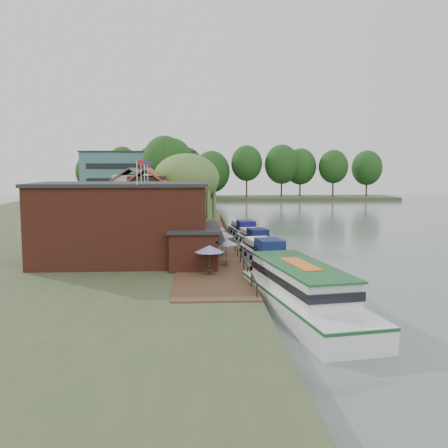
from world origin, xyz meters
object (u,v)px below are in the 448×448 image
object	(u,v)px
umbrella_2	(212,249)
tour_boat	(305,291)
umbrella_0	(210,260)
cruiser_0	(274,269)
umbrella_3	(222,243)
umbrella_4	(215,239)
umbrella_1	(226,252)
swan	(276,300)
cottage_a	(148,204)
willow	(186,194)
umbrella_5	(215,235)
cruiser_2	(254,236)
cruiser_3	(243,228)
pub	(144,223)
hotel_block	(140,178)
cottage_c	(166,195)
cruiser_1	(264,249)
cottage_b	(133,199)

from	to	relation	value
umbrella_2	tour_boat	xyz separation A→B (m)	(5.59, -13.14, -0.61)
umbrella_0	cruiser_0	world-z (taller)	umbrella_0
umbrella_3	umbrella_4	size ratio (longest dim) A/B	0.99
umbrella_1	swan	size ratio (longest dim) A/B	5.40
cottage_a	umbrella_2	distance (m)	17.55
willow	umbrella_2	size ratio (longest dim) A/B	4.35
umbrella_5	cruiser_0	xyz separation A→B (m)	(4.41, -13.38, -1.04)
cruiser_2	swan	bearing A→B (deg)	-101.42
cruiser_3	cruiser_0	bearing A→B (deg)	-96.77
pub	tour_boat	world-z (taller)	pub
hotel_block	pub	bearing A→B (deg)	-83.57
cottage_c	willow	bearing A→B (deg)	-75.96
hotel_block	cottage_a	size ratio (longest dim) A/B	2.95
pub	cottage_c	size ratio (longest dim) A/B	2.35
hotel_block	umbrella_1	distance (m)	75.12
pub	hotel_block	xyz separation A→B (m)	(-8.00, 71.00, 2.50)
hotel_block	cruiser_2	bearing A→B (deg)	-70.26
umbrella_1	cruiser_1	world-z (taller)	umbrella_1
pub	cruiser_3	xyz separation A→B (m)	(11.35, 24.19, -3.46)
umbrella_5	cruiser_0	world-z (taller)	umbrella_5
cruiser_2	umbrella_4	bearing A→B (deg)	-125.30
pub	umbrella_1	xyz separation A→B (m)	(7.31, -2.38, -2.36)
pub	umbrella_2	size ratio (longest dim) A/B	8.35
umbrella_0	umbrella_2	bearing A→B (deg)	86.46
umbrella_4	cruiser_0	distance (m)	11.39
willow	cruiser_2	xyz separation A→B (m)	(8.35, -4.31, -5.07)
umbrella_3	cruiser_1	distance (m)	5.13
umbrella_1	umbrella_5	size ratio (longest dim) A/B	1.00
pub	umbrella_3	distance (m)	8.12
umbrella_3	cruiser_1	bearing A→B (deg)	28.89
cottage_a	cruiser_2	xyz separation A→B (m)	(12.85, 0.69, -4.10)
cottage_c	umbrella_2	xyz separation A→B (m)	(6.09, -34.78, -2.96)
pub	cruiser_1	distance (m)	13.21
pub	willow	distance (m)	20.36
umbrella_4	cottage_b	bearing A→B (deg)	118.76
umbrella_4	hotel_block	bearing A→B (deg)	102.63
cottage_c	cruiser_3	xyz separation A→B (m)	(11.35, -9.81, -4.06)
cruiser_3	cruiser_1	bearing A→B (deg)	-95.45
umbrella_3	umbrella_5	world-z (taller)	same
umbrella_2	umbrella_3	world-z (taller)	same
cottage_a	cottage_c	distance (m)	19.03
cottage_b	cruiser_0	distance (m)	33.71
cottage_a	umbrella_1	world-z (taller)	cottage_a
cruiser_2	cottage_c	bearing A→B (deg)	114.71
umbrella_4	cruiser_2	xyz separation A→B (m)	(5.18, 10.12, -1.14)
umbrella_4	pub	bearing A→B (deg)	-140.15
umbrella_1	swan	distance (m)	8.98
willow	umbrella_3	bearing A→B (deg)	-77.68
tour_boat	umbrella_1	bearing A→B (deg)	100.85
cruiser_0	cruiser_3	size ratio (longest dim) A/B	1.04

